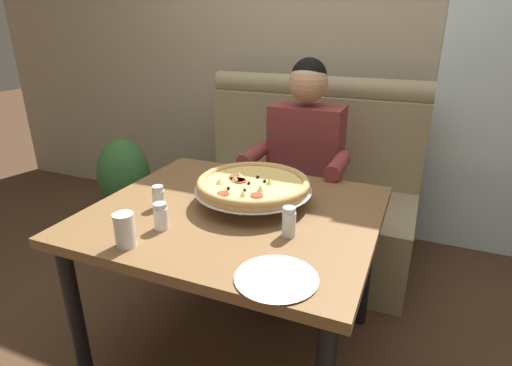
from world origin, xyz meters
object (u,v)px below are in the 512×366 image
object	(u,v)px
shaker_parmesan	(289,224)
plate_near_left	(276,276)
shaker_oregano	(159,199)
potted_plant	(125,182)
drinking_glass	(125,232)
shaker_pepper_flakes	(161,218)
pizza	(253,185)
booth_bench	(301,197)
diner_main	(300,165)
dining_table	(235,228)

from	to	relation	value
shaker_parmesan	plate_near_left	world-z (taller)	shaker_parmesan
shaker_oregano	potted_plant	distance (m)	1.34
plate_near_left	drinking_glass	size ratio (longest dim) A/B	2.12
shaker_pepper_flakes	pizza	bearing A→B (deg)	57.05
drinking_glass	booth_bench	bearing A→B (deg)	81.06
booth_bench	plate_near_left	bearing A→B (deg)	-76.54
drinking_glass	diner_main	bearing A→B (deg)	75.76
shaker_oregano	shaker_pepper_flakes	world-z (taller)	shaker_pepper_flakes
pizza	shaker_pepper_flakes	bearing A→B (deg)	-122.95
pizza	shaker_parmesan	size ratio (longest dim) A/B	4.40
shaker_pepper_flakes	potted_plant	world-z (taller)	shaker_pepper_flakes
booth_bench	shaker_oregano	size ratio (longest dim) A/B	14.47
diner_main	booth_bench	bearing A→B (deg)	103.61
drinking_glass	potted_plant	world-z (taller)	drinking_glass
shaker_pepper_flakes	potted_plant	size ratio (longest dim) A/B	0.15
diner_main	shaker_oregano	xyz separation A→B (m)	(-0.36, -0.81, 0.07)
shaker_pepper_flakes	plate_near_left	xyz separation A→B (m)	(0.50, -0.14, -0.03)
diner_main	pizza	bearing A→B (deg)	-91.82
shaker_pepper_flakes	shaker_parmesan	size ratio (longest dim) A/B	0.92
booth_bench	dining_table	xyz separation A→B (m)	(0.00, -0.97, 0.25)
diner_main	drinking_glass	xyz separation A→B (m)	(-0.28, -1.10, 0.08)
diner_main	shaker_pepper_flakes	xyz separation A→B (m)	(-0.24, -0.95, 0.07)
potted_plant	plate_near_left	bearing A→B (deg)	-36.50
dining_table	plate_near_left	world-z (taller)	plate_near_left
booth_bench	potted_plant	bearing A→B (deg)	-170.53
potted_plant	shaker_parmesan	bearing A→B (deg)	-30.44
diner_main	drinking_glass	distance (m)	1.14
potted_plant	shaker_oregano	bearing A→B (deg)	-42.71
shaker_oregano	shaker_parmesan	distance (m)	0.56
booth_bench	diner_main	size ratio (longest dim) A/B	1.09
shaker_oregano	drinking_glass	world-z (taller)	drinking_glass
pizza	shaker_pepper_flakes	distance (m)	0.41
dining_table	plate_near_left	size ratio (longest dim) A/B	4.47
diner_main	drinking_glass	size ratio (longest dim) A/B	10.63
shaker_parmesan	drinking_glass	world-z (taller)	drinking_glass
pizza	drinking_glass	distance (m)	0.56
shaker_oregano	plate_near_left	world-z (taller)	shaker_oregano
pizza	drinking_glass	xyz separation A→B (m)	(-0.26, -0.49, -0.03)
shaker_oregano	plate_near_left	xyz separation A→B (m)	(0.62, -0.28, -0.03)
shaker_oregano	drinking_glass	xyz separation A→B (m)	(0.08, -0.30, 0.01)
potted_plant	shaker_pepper_flakes	bearing A→B (deg)	-43.91
diner_main	shaker_oregano	size ratio (longest dim) A/B	13.22
pizza	shaker_oregano	bearing A→B (deg)	-150.07
pizza	shaker_oregano	xyz separation A→B (m)	(-0.34, -0.19, -0.04)
dining_table	shaker_oregano	xyz separation A→B (m)	(-0.29, -0.10, 0.13)
drinking_glass	potted_plant	xyz separation A→B (m)	(-1.01, 1.16, -0.40)
diner_main	pizza	world-z (taller)	diner_main
shaker_oregano	drinking_glass	size ratio (longest dim) A/B	0.80
diner_main	shaker_pepper_flakes	size ratio (longest dim) A/B	12.44
booth_bench	drinking_glass	world-z (taller)	booth_bench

